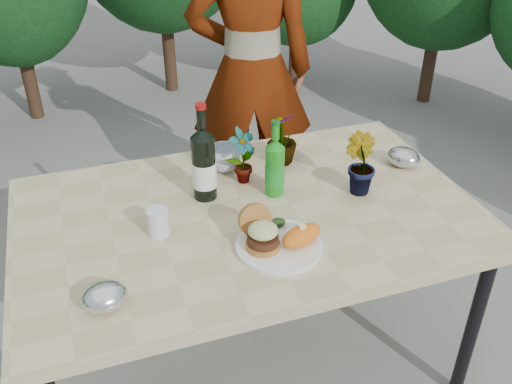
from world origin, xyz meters
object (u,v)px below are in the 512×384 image
object	(u,v)px
dinner_plate	(279,246)
person	(251,72)
wine_bottle	(204,164)
patio_table	(249,225)

from	to	relation	value
dinner_plate	person	bearing A→B (deg)	75.50
dinner_plate	wine_bottle	world-z (taller)	wine_bottle
patio_table	dinner_plate	distance (m)	0.24
dinner_plate	person	xyz separation A→B (m)	(0.32, 1.22, 0.11)
person	patio_table	bearing A→B (deg)	86.02
wine_bottle	dinner_plate	bearing A→B (deg)	-54.01
wine_bottle	person	xyz separation A→B (m)	(0.46, 0.85, -0.02)
patio_table	dinner_plate	size ratio (longest dim) A/B	5.71
dinner_plate	person	size ratio (longest dim) A/B	0.16
dinner_plate	wine_bottle	xyz separation A→B (m)	(-0.15, 0.37, 0.13)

